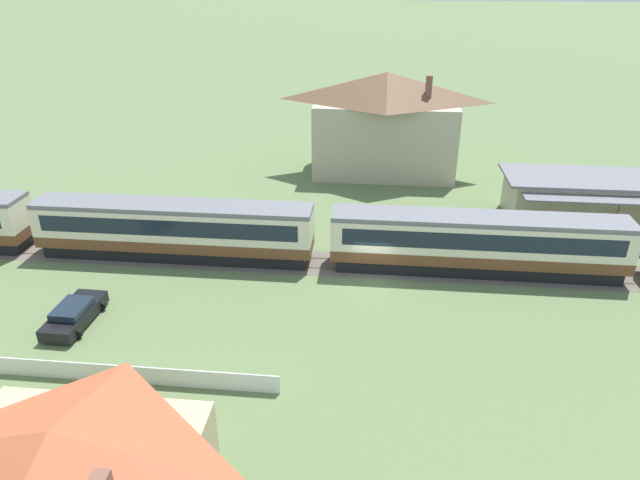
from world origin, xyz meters
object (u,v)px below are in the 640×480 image
passenger_train (326,234)px  station_house_brown_roof (385,122)px  station_building (598,199)px  parked_car_black (74,314)px  cottage_terracotta_roof_2 (60,478)px

passenger_train → station_house_brown_roof: 20.26m
station_building → parked_car_black: size_ratio=3.23×
station_building → station_house_brown_roof: bearing=149.6°
station_building → station_house_brown_roof: size_ratio=1.04×
passenger_train → parked_car_black: bearing=-147.7°
passenger_train → parked_car_black: (-13.79, -8.73, -1.63)m
station_house_brown_roof → cottage_terracotta_roof_2: bearing=-105.5°
station_house_brown_roof → parked_car_black: station_house_brown_roof is taller
station_house_brown_roof → station_building: bearing=-30.4°
cottage_terracotta_roof_2 → parked_car_black: bearing=116.5°
passenger_train → station_building: bearing=24.6°
passenger_train → station_house_brown_roof: station_house_brown_roof is taller
passenger_train → station_building: 23.10m
station_building → parked_car_black: 39.36m
cottage_terracotta_roof_2 → passenger_train: bearing=70.5°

